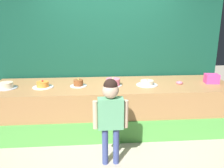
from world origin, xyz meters
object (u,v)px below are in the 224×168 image
donut (179,83)px  cake_left (43,85)px  cake_far_right (147,83)px  cake_far_left (6,86)px  cake_center (78,83)px  pink_box (212,79)px  child_figure (111,111)px  cake_right (113,82)px

donut → cake_left: cake_left is taller
cake_far_right → cake_far_left: bearing=180.0°
donut → cake_center: cake_center is taller
pink_box → cake_center: pink_box is taller
cake_center → donut: bearing=-0.0°
cake_center → cake_left: bearing=-177.6°
cake_left → donut: bearing=0.6°
child_figure → cake_far_right: size_ratio=3.24×
donut → cake_right: bearing=-179.3°
cake_center → cake_right: cake_right is taller
child_figure → pink_box: 2.08m
donut → cake_right: size_ratio=0.39×
cake_far_left → cake_right: bearing=0.5°
cake_center → cake_far_right: cake_center is taller
pink_box → cake_center: 2.26m
cake_far_left → cake_far_right: (2.26, -0.00, -0.01)m
pink_box → donut: (-0.57, -0.01, -0.06)m
cake_far_left → cake_center: bearing=1.5°
cake_left → cake_center: (0.57, 0.02, 0.01)m
cake_left → cake_right: bearing=0.5°
donut → cake_far_left: size_ratio=0.34×
pink_box → cake_far_right: size_ratio=0.62×
cake_right → cake_far_right: cake_right is taller
donut → cake_far_right: 0.57m
child_figure → pink_box: (1.81, 1.01, 0.12)m
child_figure → cake_center: 1.11m
cake_left → cake_center: 0.57m
donut → cake_far_left: cake_far_left is taller
cake_left → cake_center: size_ratio=1.21×
child_figure → cake_far_left: bearing=148.3°
cake_far_right → donut: bearing=3.0°
cake_far_left → cake_center: (1.13, 0.03, 0.00)m
child_figure → cake_left: child_figure is taller
pink_box → cake_left: size_ratio=0.67×
donut → cake_center: size_ratio=0.41×
child_figure → cake_left: 1.42m
cake_left → pink_box: bearing=0.6°
child_figure → cake_left: bearing=135.9°
pink_box → cake_left: pink_box is taller
cake_far_right → cake_center: bearing=178.4°
cake_far_left → cake_center: size_ratio=1.21×
cake_center → cake_far_left: bearing=-178.5°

